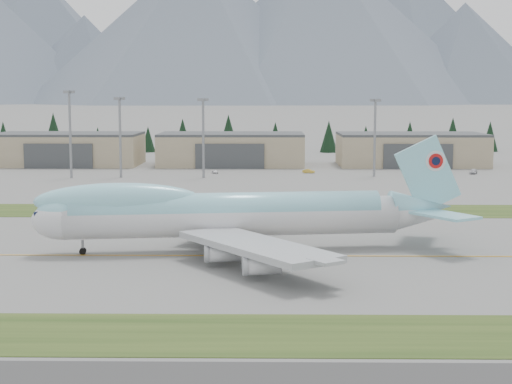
{
  "coord_description": "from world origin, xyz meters",
  "views": [
    {
      "loc": [
        -3.05,
        -112.61,
        23.38
      ],
      "look_at": [
        -4.83,
        11.63,
        8.0
      ],
      "focal_mm": 55.0,
      "sensor_mm": 36.0,
      "label": 1
    }
  ],
  "objects_px": {
    "hangar_center": "(232,149)",
    "service_vehicle_c": "(473,174)",
    "service_vehicle_b": "(309,173)",
    "boeing_747_freighter": "(228,213)",
    "service_vehicle_a": "(215,173)",
    "hangar_right": "(411,149)",
    "hangar_left": "(69,149)"
  },
  "relations": [
    {
      "from": "hangar_center",
      "to": "service_vehicle_c",
      "type": "bearing_deg",
      "value": -21.19
    },
    {
      "from": "hangar_center",
      "to": "service_vehicle_b",
      "type": "bearing_deg",
      "value": -47.78
    },
    {
      "from": "service_vehicle_c",
      "to": "hangar_center",
      "type": "bearing_deg",
      "value": -178.59
    },
    {
      "from": "hangar_center",
      "to": "service_vehicle_c",
      "type": "relative_size",
      "value": 10.3
    },
    {
      "from": "boeing_747_freighter",
      "to": "service_vehicle_c",
      "type": "bearing_deg",
      "value": 52.45
    },
    {
      "from": "boeing_747_freighter",
      "to": "service_vehicle_c",
      "type": "relative_size",
      "value": 14.19
    },
    {
      "from": "service_vehicle_a",
      "to": "hangar_right",
      "type": "bearing_deg",
      "value": -0.99
    },
    {
      "from": "boeing_747_freighter",
      "to": "service_vehicle_a",
      "type": "xyz_separation_m",
      "value": [
        -9.87,
        117.73,
        -5.72
      ]
    },
    {
      "from": "hangar_left",
      "to": "boeing_747_freighter",
      "type": "bearing_deg",
      "value": -67.32
    },
    {
      "from": "hangar_center",
      "to": "hangar_right",
      "type": "height_order",
      "value": "same"
    },
    {
      "from": "boeing_747_freighter",
      "to": "hangar_left",
      "type": "height_order",
      "value": "boeing_747_freighter"
    },
    {
      "from": "hangar_right",
      "to": "service_vehicle_c",
      "type": "relative_size",
      "value": 10.3
    },
    {
      "from": "service_vehicle_b",
      "to": "hangar_center",
      "type": "bearing_deg",
      "value": 65.13
    },
    {
      "from": "hangar_left",
      "to": "hangar_right",
      "type": "relative_size",
      "value": 1.0
    },
    {
      "from": "service_vehicle_a",
      "to": "boeing_747_freighter",
      "type": "bearing_deg",
      "value": -110.27
    },
    {
      "from": "hangar_center",
      "to": "hangar_left",
      "type": "bearing_deg",
      "value": 180.0
    },
    {
      "from": "hangar_center",
      "to": "hangar_right",
      "type": "xyz_separation_m",
      "value": [
        60.0,
        0.0,
        0.0
      ]
    },
    {
      "from": "hangar_left",
      "to": "service_vehicle_c",
      "type": "height_order",
      "value": "hangar_left"
    },
    {
      "from": "hangar_center",
      "to": "service_vehicle_a",
      "type": "bearing_deg",
      "value": -97.54
    },
    {
      "from": "service_vehicle_a",
      "to": "service_vehicle_b",
      "type": "xyz_separation_m",
      "value": [
        28.25,
        1.51,
        0.0
      ]
    },
    {
      "from": "hangar_left",
      "to": "service_vehicle_b",
      "type": "bearing_deg",
      "value": -18.75
    },
    {
      "from": "hangar_left",
      "to": "hangar_right",
      "type": "height_order",
      "value": "same"
    },
    {
      "from": "hangar_left",
      "to": "service_vehicle_b",
      "type": "relative_size",
      "value": 13.02
    },
    {
      "from": "service_vehicle_c",
      "to": "boeing_747_freighter",
      "type": "bearing_deg",
      "value": -97.27
    },
    {
      "from": "boeing_747_freighter",
      "to": "hangar_center",
      "type": "relative_size",
      "value": 1.38
    },
    {
      "from": "hangar_left",
      "to": "hangar_center",
      "type": "bearing_deg",
      "value": 0.0
    },
    {
      "from": "hangar_right",
      "to": "service_vehicle_a",
      "type": "bearing_deg",
      "value": -155.92
    },
    {
      "from": "service_vehicle_c",
      "to": "service_vehicle_b",
      "type": "bearing_deg",
      "value": -159.24
    },
    {
      "from": "hangar_center",
      "to": "service_vehicle_b",
      "type": "distance_m",
      "value": 36.83
    },
    {
      "from": "boeing_747_freighter",
      "to": "service_vehicle_a",
      "type": "distance_m",
      "value": 118.28
    },
    {
      "from": "hangar_center",
      "to": "service_vehicle_a",
      "type": "height_order",
      "value": "hangar_center"
    },
    {
      "from": "hangar_right",
      "to": "service_vehicle_b",
      "type": "height_order",
      "value": "hangar_right"
    }
  ]
}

